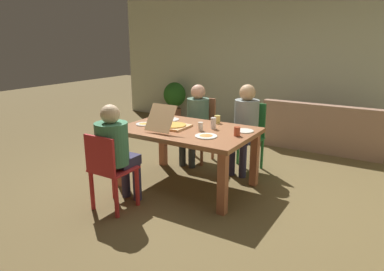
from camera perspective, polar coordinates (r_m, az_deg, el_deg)
name	(u,v)px	position (r m, az deg, el deg)	size (l,w,h in m)	color
ground_plane	(188,185)	(4.57, -0.66, -8.08)	(20.00, 20.00, 0.00)	brown
back_wall	(278,63)	(7.27, 13.84, 11.43)	(7.58, 0.12, 2.71)	beige
dining_table	(188,137)	(4.34, -0.69, -0.18)	(1.62, 1.09, 0.76)	#975D3B
chair_0	(201,128)	(5.36, 1.43, 1.24)	(0.40, 0.41, 0.96)	#9D5C3C
person_0	(196,117)	(5.20, 0.66, 2.97)	(0.33, 0.53, 1.18)	#313739
chair_1	(109,170)	(3.87, -13.44, -5.58)	(0.43, 0.40, 0.87)	red
person_1	(115,147)	(3.88, -12.41, -1.85)	(0.35, 0.50, 1.17)	#35314D
chair_2	(248,133)	(5.04, 9.18, 0.36)	(0.43, 0.42, 0.95)	#256E34
person_2	(245,121)	(4.87, 8.66, 2.31)	(0.34, 0.48, 1.23)	#33314E
pizza_box_0	(171,125)	(4.32, -3.37, 1.77)	(0.35, 0.54, 0.32)	tan
plate_0	(244,131)	(4.23, 8.53, 0.75)	(0.22, 0.22, 0.01)	white
plate_1	(170,120)	(4.78, -3.64, 2.62)	(0.25, 0.25, 0.01)	white
plate_2	(144,124)	(4.55, -7.84, 1.90)	(0.21, 0.21, 0.03)	white
plate_3	(206,136)	(3.96, 2.31, -0.04)	(0.26, 0.26, 0.03)	white
drinking_glass_0	(213,123)	(4.30, 3.52, 2.01)	(0.07, 0.07, 0.14)	silver
drinking_glass_1	(237,131)	(4.02, 7.37, 0.67)	(0.07, 0.07, 0.11)	#BA492C
drinking_glass_2	(217,119)	(4.60, 4.15, 2.65)	(0.08, 0.08, 0.10)	#D9C463
drinking_glass_3	(201,126)	(4.21, 1.40, 1.48)	(0.06, 0.06, 0.10)	silver
couch	(324,131)	(6.40, 20.69, 0.64)	(1.93, 0.86, 0.80)	#9A725B
potted_plant	(175,97)	(8.02, -2.85, 6.26)	(0.50, 0.50, 0.87)	#B2694C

